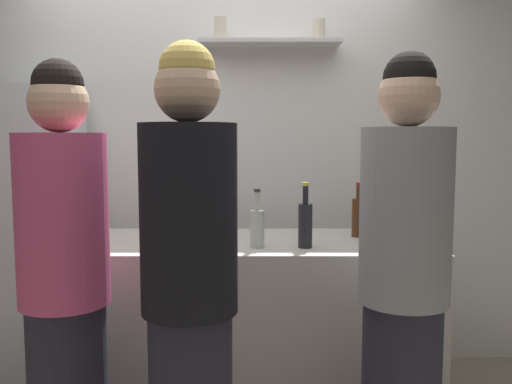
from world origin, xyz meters
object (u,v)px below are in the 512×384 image
wine_bottle_pale_glass (258,226)px  person_blonde (191,297)px  utensil_holder (412,237)px  wine_bottle_green_glass (390,216)px  wine_bottle_dark_glass (306,223)px  refrigerator (26,238)px  person_pink_top (66,291)px  baking_pan (188,233)px  water_bottle_plastic (379,213)px  person_grey_hoodie (404,289)px  wine_bottle_amber_glass (359,216)px

wine_bottle_pale_glass → person_blonde: 0.75m
utensil_holder → wine_bottle_green_glass: 0.23m
utensil_holder → wine_bottle_dark_glass: (-0.50, 0.02, 0.06)m
refrigerator → person_pink_top: 1.26m
baking_pan → water_bottle_plastic: (1.03, 0.13, 0.09)m
baking_pan → person_blonde: 0.96m
refrigerator → water_bottle_plastic: size_ratio=6.94×
wine_bottle_dark_glass → water_bottle_plastic: 0.57m
water_bottle_plastic → wine_bottle_pale_glass: bearing=-150.0°
wine_bottle_dark_glass → person_grey_hoodie: person_grey_hoodie is taller
wine_bottle_amber_glass → person_pink_top: bearing=-146.7°
person_grey_hoodie → baking_pan: bearing=42.6°
refrigerator → wine_bottle_amber_glass: 1.91m
person_pink_top → person_blonde: bearing=-118.0°
utensil_holder → person_blonde: person_blonde is taller
water_bottle_plastic → person_blonde: (-0.90, -1.08, -0.15)m
utensil_holder → wine_bottle_amber_glass: bearing=121.9°
wine_bottle_amber_glass → person_pink_top: 1.53m
wine_bottle_pale_glass → person_pink_top: size_ratio=0.16×
baking_pan → person_pink_top: 0.88m
utensil_holder → wine_bottle_pale_glass: bearing=178.5°
refrigerator → person_grey_hoodie: (1.90, -1.11, 0.02)m
wine_bottle_green_glass → person_blonde: 1.29m
person_blonde → wine_bottle_amber_glass: bearing=-19.6°
wine_bottle_green_glass → person_blonde: size_ratio=0.18×
wine_bottle_amber_glass → baking_pan: bearing=-177.6°
person_blonde → water_bottle_plastic: bearing=-21.3°
person_blonde → person_pink_top: bearing=91.6°
baking_pan → wine_bottle_amber_glass: wine_bottle_amber_glass is taller
person_blonde → baking_pan: bearing=26.2°
water_bottle_plastic → utensil_holder: bearing=-80.1°
wine_bottle_dark_glass → person_grey_hoodie: bearing=-60.1°
wine_bottle_pale_glass → person_pink_top: bearing=-143.5°
refrigerator → wine_bottle_pale_glass: (1.35, -0.55, 0.16)m
wine_bottle_pale_glass → wine_bottle_green_glass: 0.70m
wine_bottle_dark_glass → wine_bottle_amber_glass: size_ratio=1.09×
wine_bottle_green_glass → water_bottle_plastic: wine_bottle_green_glass is taller
wine_bottle_dark_glass → refrigerator: bearing=160.8°
refrigerator → utensil_holder: bearing=-15.3°
baking_pan → wine_bottle_pale_glass: (0.37, -0.25, 0.08)m
wine_bottle_dark_glass → person_grey_hoodie: 0.67m
wine_bottle_amber_glass → refrigerator: bearing=172.2°
utensil_holder → water_bottle_plastic: size_ratio=0.88×
refrigerator → person_grey_hoodie: size_ratio=0.98×
refrigerator → person_grey_hoodie: 2.20m
person_pink_top → refrigerator: bearing=18.3°
wine_bottle_green_glass → water_bottle_plastic: 0.19m
refrigerator → wine_bottle_dark_glass: bearing=-19.2°
person_pink_top → person_blonde: (0.49, -0.15, 0.02)m
person_pink_top → person_grey_hoodie: 1.29m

